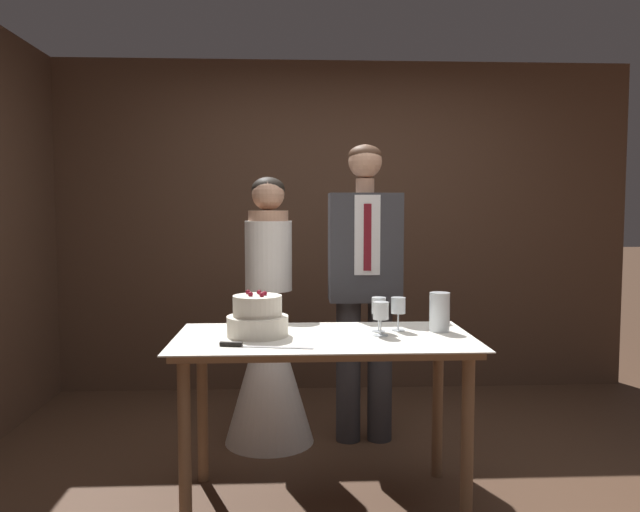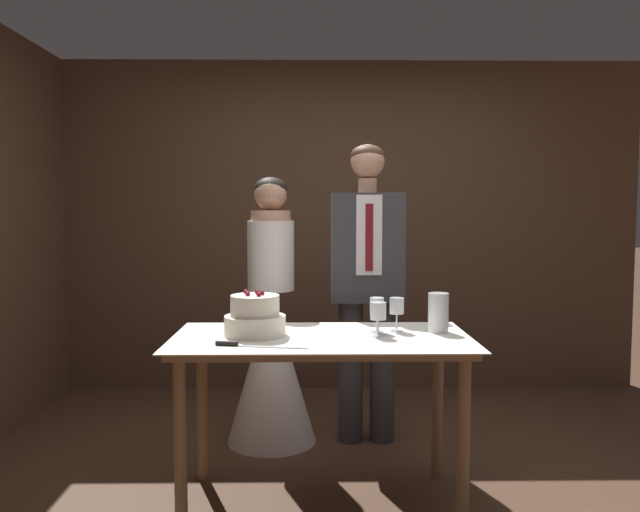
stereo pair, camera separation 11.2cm
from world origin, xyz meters
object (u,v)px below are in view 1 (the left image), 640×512
(hurricane_candle, at_px, (440,313))
(cake_knife, at_px, (248,345))
(wine_glass_near, at_px, (379,307))
(groom, at_px, (365,277))
(wine_glass_far, at_px, (398,307))
(cake_table, at_px, (324,358))
(bride, at_px, (269,347))
(wine_glass_middle, at_px, (381,313))
(tiered_cake, at_px, (257,318))

(hurricane_candle, bearing_deg, cake_knife, -161.31)
(wine_glass_near, xyz_separation_m, groom, (0.01, 0.71, 0.07))
(wine_glass_far, bearing_deg, wine_glass_near, -167.04)
(cake_table, relative_size, bride, 0.88)
(wine_glass_middle, xyz_separation_m, bride, (-0.56, 0.81, -0.34))
(bride, bearing_deg, wine_glass_near, -51.41)
(tiered_cake, bearing_deg, wine_glass_far, 7.93)
(cake_table, height_order, wine_glass_far, wine_glass_far)
(hurricane_candle, bearing_deg, cake_table, -170.19)
(cake_knife, height_order, wine_glass_near, wine_glass_near)
(tiered_cake, bearing_deg, cake_knife, -96.95)
(wine_glass_near, distance_m, hurricane_candle, 0.30)
(cake_table, distance_m, bride, 0.87)
(cake_knife, xyz_separation_m, wine_glass_middle, (0.62, 0.21, 0.10))
(wine_glass_far, bearing_deg, wine_glass_middle, -130.09)
(hurricane_candle, distance_m, bride, 1.16)
(bride, relative_size, groom, 0.89)
(wine_glass_middle, bearing_deg, tiered_cake, 177.18)
(wine_glass_near, relative_size, wine_glass_far, 1.03)
(groom, bearing_deg, wine_glass_far, -82.78)
(wine_glass_far, relative_size, hurricane_candle, 0.86)
(groom, bearing_deg, bride, 179.95)
(bride, height_order, groom, groom)
(cake_table, relative_size, hurricane_candle, 7.34)
(tiered_cake, relative_size, cake_knife, 0.71)
(tiered_cake, height_order, wine_glass_near, tiered_cake)
(tiered_cake, relative_size, bride, 0.18)
(cake_table, xyz_separation_m, cake_knife, (-0.35, -0.21, 0.11))
(wine_glass_middle, relative_size, hurricane_candle, 0.84)
(wine_glass_near, height_order, groom, groom)
(groom, bearing_deg, wine_glass_middle, -91.34)
(cake_knife, xyz_separation_m, bride, (0.06, 1.02, -0.23))
(cake_table, distance_m, wine_glass_far, 0.45)
(wine_glass_far, bearing_deg, tiered_cake, -172.07)
(cake_table, height_order, groom, groom)
(cake_table, xyz_separation_m, hurricane_candle, (0.58, 0.10, 0.19))
(wine_glass_near, xyz_separation_m, wine_glass_middle, (-0.00, -0.10, -0.01))
(cake_table, bearing_deg, bride, 109.64)
(wine_glass_middle, relative_size, groom, 0.09)
(cake_table, xyz_separation_m, wine_glass_far, (0.38, 0.13, 0.22))
(bride, bearing_deg, cake_table, -70.36)
(cake_table, relative_size, cake_knife, 3.42)
(wine_glass_middle, bearing_deg, bride, 124.67)
(tiered_cake, xyz_separation_m, hurricane_candle, (0.89, 0.07, 0.01))
(groom, bearing_deg, hurricane_candle, -67.94)
(cake_table, bearing_deg, wine_glass_middle, 0.31)
(wine_glass_far, bearing_deg, cake_knife, -154.82)
(cake_table, distance_m, wine_glass_near, 0.37)
(hurricane_candle, distance_m, groom, 0.77)
(tiered_cake, bearing_deg, bride, 88.01)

